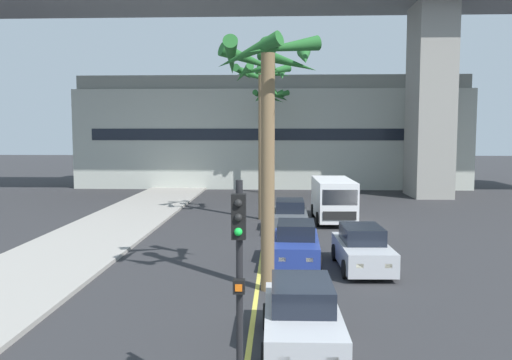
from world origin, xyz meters
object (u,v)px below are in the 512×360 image
Objects in this scene: delivery_van at (333,199)px; palm_tree_near_median at (261,94)px; car_queue_third at (290,217)px; traffic_light_median_near at (239,268)px; car_queue_fourth at (296,244)px; palm_tree_mid_median at (268,95)px; palm_tree_far_median at (271,111)px; car_queue_front at (362,249)px; car_queue_second at (302,318)px.

palm_tree_near_median is at bearing 171.82° from delivery_van.
car_queue_third is 0.98× the size of traffic_light_median_near.
palm_tree_mid_median reaches higher than car_queue_fourth.
palm_tree_near_median is 12.69m from palm_tree_far_median.
car_queue_front and car_queue_third have the same top height.
car_queue_front is 11.30m from traffic_light_median_near.
delivery_van is (2.50, 17.63, 0.57)m from car_queue_second.
palm_tree_far_median reaches higher than car_queue_third.
traffic_light_median_near is 0.48× the size of palm_tree_near_median.
palm_tree_near_median reaches higher than palm_tree_far_median.
car_queue_fourth is 9.87m from delivery_van.
car_queue_front is at bearing -71.40° from car_queue_third.
palm_tree_far_median is at bearing 98.95° from car_queue_front.
palm_tree_far_median is at bearing 105.57° from delivery_van.
car_queue_front is at bearing 71.05° from car_queue_second.
car_queue_third is 0.99× the size of car_queue_fourth.
car_queue_fourth is at bearing -80.71° from palm_tree_near_median.
palm_tree_mid_median is (-3.41, -2.82, 5.41)m from car_queue_front.
palm_tree_far_median is (-1.31, 22.82, 5.90)m from car_queue_fourth.
car_queue_front is 6.99m from palm_tree_mid_median.
car_queue_third and car_queue_fourth have the same top height.
car_queue_third is at bearing -130.40° from delivery_van.
palm_tree_mid_median is at bearing 101.16° from car_queue_second.
palm_tree_mid_median is at bearing -105.80° from car_queue_fourth.
traffic_light_median_near is (-3.71, -20.78, 1.43)m from delivery_van.
delivery_van is 0.63× the size of palm_tree_far_median.
delivery_van reaches higher than car_queue_third.
car_queue_third is at bearing -85.68° from palm_tree_far_median.
palm_tree_far_median reaches higher than traffic_light_median_near.
car_queue_fourth is at bearing 162.80° from car_queue_front.
delivery_van is at bearing 76.02° from car_queue_fourth.
car_queue_third is at bearing 108.60° from car_queue_front.
palm_tree_far_median reaches higher than car_queue_front.
palm_tree_mid_median is (0.65, -13.71, -0.95)m from palm_tree_near_median.
car_queue_second is at bearing 68.89° from traffic_light_median_near.
delivery_van is (2.38, 9.56, 0.57)m from car_queue_fourth.
palm_tree_near_median is (-1.54, 18.22, 6.36)m from car_queue_second.
car_queue_front is at bearing 70.40° from traffic_light_median_near.
car_queue_third is 7.42m from palm_tree_near_median.
delivery_van is 1.26× the size of traffic_light_median_near.
traffic_light_median_near is 8.39m from palm_tree_mid_median.
traffic_light_median_near is 0.53× the size of palm_tree_mid_median.
palm_tree_mid_median is (-0.89, 4.51, 5.41)m from car_queue_second.
delivery_van is at bearing 81.93° from car_queue_second.
traffic_light_median_near is at bearing -89.13° from palm_tree_near_median.
palm_tree_mid_median is at bearing -140.35° from car_queue_front.
car_queue_fourth is at bearing 74.20° from palm_tree_mid_median.
car_queue_fourth is 23.61m from palm_tree_far_median.
palm_tree_near_median reaches higher than car_queue_second.
delivery_van reaches higher than car_queue_second.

